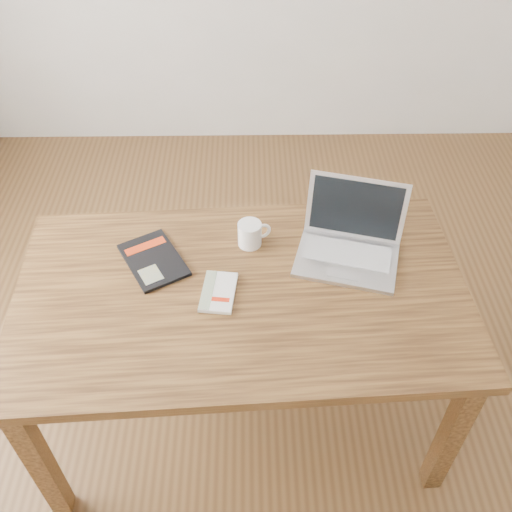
{
  "coord_description": "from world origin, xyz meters",
  "views": [
    {
      "loc": [
        -0.1,
        -1.43,
        2.19
      ],
      "look_at": [
        -0.08,
        -0.07,
        0.85
      ],
      "focal_mm": 40.0,
      "sensor_mm": 36.0,
      "label": 1
    }
  ],
  "objects_px": {
    "desk": "(242,307)",
    "laptop": "(350,241)",
    "black_guidebook": "(153,260)",
    "coffee_mug": "(251,233)",
    "white_guidebook": "(218,292)"
  },
  "relations": [
    {
      "from": "white_guidebook",
      "to": "black_guidebook",
      "type": "distance_m",
      "value": 0.28
    },
    {
      "from": "desk",
      "to": "black_guidebook",
      "type": "height_order",
      "value": "black_guidebook"
    },
    {
      "from": "white_guidebook",
      "to": "coffee_mug",
      "type": "bearing_deg",
      "value": 72.8
    },
    {
      "from": "white_guidebook",
      "to": "coffee_mug",
      "type": "height_order",
      "value": "coffee_mug"
    },
    {
      "from": "black_guidebook",
      "to": "white_guidebook",
      "type": "bearing_deg",
      "value": -63.04
    },
    {
      "from": "desk",
      "to": "laptop",
      "type": "height_order",
      "value": "laptop"
    },
    {
      "from": "laptop",
      "to": "coffee_mug",
      "type": "height_order",
      "value": "laptop"
    },
    {
      "from": "black_guidebook",
      "to": "coffee_mug",
      "type": "bearing_deg",
      "value": -14.99
    },
    {
      "from": "black_guidebook",
      "to": "desk",
      "type": "bearing_deg",
      "value": -53.48
    },
    {
      "from": "white_guidebook",
      "to": "black_guidebook",
      "type": "bearing_deg",
      "value": 153.29
    },
    {
      "from": "black_guidebook",
      "to": "laptop",
      "type": "height_order",
      "value": "laptop"
    },
    {
      "from": "black_guidebook",
      "to": "coffee_mug",
      "type": "distance_m",
      "value": 0.36
    },
    {
      "from": "desk",
      "to": "laptop",
      "type": "distance_m",
      "value": 0.45
    },
    {
      "from": "desk",
      "to": "laptop",
      "type": "bearing_deg",
      "value": 21.69
    },
    {
      "from": "desk",
      "to": "black_guidebook",
      "type": "xyz_separation_m",
      "value": [
        -0.31,
        0.14,
        0.1
      ]
    }
  ]
}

